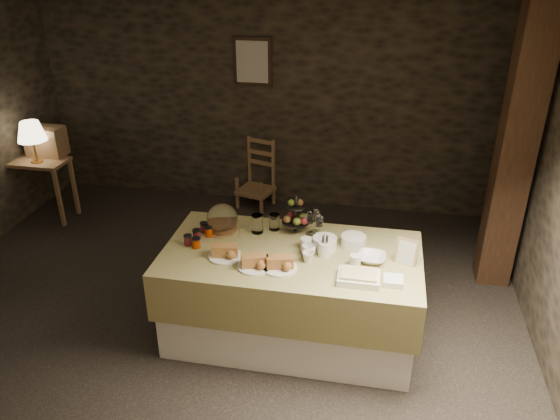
% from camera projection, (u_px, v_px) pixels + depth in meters
% --- Properties ---
extents(ground_plane, '(5.50, 5.00, 0.01)m').
position_uv_depth(ground_plane, '(209.00, 318.00, 4.84)').
color(ground_plane, black).
rests_on(ground_plane, ground).
extents(room_shell, '(5.52, 5.02, 2.60)m').
position_uv_depth(room_shell, '(197.00, 152.00, 4.14)').
color(room_shell, black).
rests_on(room_shell, ground).
extents(buffet_table, '(2.03, 1.08, 0.80)m').
position_uv_depth(buffet_table, '(291.00, 288.00, 4.45)').
color(buffet_table, white).
rests_on(buffet_table, ground_plane).
extents(console_table, '(0.69, 0.39, 0.74)m').
position_uv_depth(console_table, '(38.00, 170.00, 6.32)').
color(console_table, brown).
rests_on(console_table, ground_plane).
extents(table_lamp, '(0.32, 0.32, 0.48)m').
position_uv_depth(table_lamp, '(31.00, 132.00, 6.05)').
color(table_lamp, '#B6843A').
rests_on(table_lamp, console_table).
extents(wine_rack, '(0.42, 0.26, 0.34)m').
position_uv_depth(wine_rack, '(46.00, 141.00, 6.33)').
color(wine_rack, brown).
rests_on(wine_rack, console_table).
extents(chair, '(0.48, 0.47, 0.66)m').
position_uv_depth(chair, '(256.00, 177.00, 6.74)').
color(chair, brown).
rests_on(chair, ground_plane).
extents(timber_column, '(0.30, 0.30, 2.60)m').
position_uv_depth(timber_column, '(515.00, 154.00, 4.84)').
color(timber_column, black).
rests_on(timber_column, ground_plane).
extents(framed_picture, '(0.45, 0.04, 0.55)m').
position_uv_depth(framed_picture, '(253.00, 62.00, 6.25)').
color(framed_picture, black).
rests_on(framed_picture, room_shell).
extents(plate_stack_a, '(0.19, 0.19, 0.10)m').
position_uv_depth(plate_stack_a, '(325.00, 243.00, 4.32)').
color(plate_stack_a, white).
rests_on(plate_stack_a, buffet_table).
extents(plate_stack_b, '(0.20, 0.20, 0.08)m').
position_uv_depth(plate_stack_b, '(353.00, 241.00, 4.37)').
color(plate_stack_b, white).
rests_on(plate_stack_b, buffet_table).
extents(cutlery_holder, '(0.10, 0.10, 0.12)m').
position_uv_depth(cutlery_holder, '(325.00, 249.00, 4.22)').
color(cutlery_holder, white).
rests_on(cutlery_holder, buffet_table).
extents(cup_a, '(0.13, 0.13, 0.09)m').
position_uv_depth(cup_a, '(308.00, 250.00, 4.24)').
color(cup_a, white).
rests_on(cup_a, buffet_table).
extents(cup_b, '(0.12, 0.12, 0.08)m').
position_uv_depth(cup_b, '(308.00, 257.00, 4.15)').
color(cup_b, white).
rests_on(cup_b, buffet_table).
extents(mug_c, '(0.09, 0.09, 0.09)m').
position_uv_depth(mug_c, '(306.00, 244.00, 4.32)').
color(mug_c, white).
rests_on(mug_c, buffet_table).
extents(mug_d, '(0.08, 0.08, 0.09)m').
position_uv_depth(mug_d, '(355.00, 261.00, 4.10)').
color(mug_d, white).
rests_on(mug_d, buffet_table).
extents(bowl, '(0.24, 0.24, 0.05)m').
position_uv_depth(bowl, '(372.00, 258.00, 4.17)').
color(bowl, white).
rests_on(bowl, buffet_table).
extents(cake_dome, '(0.26, 0.26, 0.26)m').
position_uv_depth(cake_dome, '(222.00, 220.00, 4.56)').
color(cake_dome, brown).
rests_on(cake_dome, buffet_table).
extents(fruit_stand, '(0.23, 0.23, 0.33)m').
position_uv_depth(fruit_stand, '(296.00, 218.00, 4.54)').
color(fruit_stand, black).
rests_on(fruit_stand, buffet_table).
extents(bread_platter_left, '(0.26, 0.26, 0.11)m').
position_uv_depth(bread_platter_left, '(225.00, 252.00, 4.21)').
color(bread_platter_left, white).
rests_on(bread_platter_left, buffet_table).
extents(bread_platter_center, '(0.26, 0.26, 0.11)m').
position_uv_depth(bread_platter_center, '(255.00, 262.00, 4.08)').
color(bread_platter_center, white).
rests_on(bread_platter_center, buffet_table).
extents(bread_platter_right, '(0.26, 0.26, 0.11)m').
position_uv_depth(bread_platter_right, '(280.00, 264.00, 4.07)').
color(bread_platter_right, white).
rests_on(bread_platter_right, buffet_table).
extents(jam_jars, '(0.18, 0.32, 0.07)m').
position_uv_depth(jam_jars, '(199.00, 236.00, 4.45)').
color(jam_jars, maroon).
rests_on(jam_jars, buffet_table).
extents(tart_dish, '(0.30, 0.22, 0.07)m').
position_uv_depth(tart_dish, '(359.00, 277.00, 3.92)').
color(tart_dish, white).
rests_on(tart_dish, buffet_table).
extents(square_dish, '(0.14, 0.14, 0.04)m').
position_uv_depth(square_dish, '(393.00, 281.00, 3.90)').
color(square_dish, white).
rests_on(square_dish, buffet_table).
extents(menu_frame, '(0.18, 0.12, 0.22)m').
position_uv_depth(menu_frame, '(406.00, 253.00, 4.12)').
color(menu_frame, brown).
rests_on(menu_frame, buffet_table).
extents(storage_jar_a, '(0.10, 0.10, 0.16)m').
position_uv_depth(storage_jar_a, '(257.00, 224.00, 4.55)').
color(storage_jar_a, white).
rests_on(storage_jar_a, buffet_table).
extents(storage_jar_b, '(0.09, 0.09, 0.14)m').
position_uv_depth(storage_jar_b, '(274.00, 222.00, 4.60)').
color(storage_jar_b, white).
rests_on(storage_jar_b, buffet_table).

